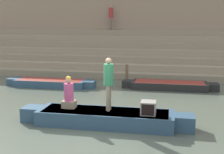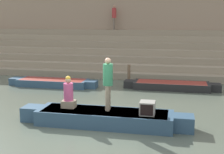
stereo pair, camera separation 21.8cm
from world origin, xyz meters
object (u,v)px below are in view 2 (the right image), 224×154
(person_standing, at_px, (108,80))
(person_on_steps, at_px, (114,15))
(person_rowing, at_px, (69,95))
(rowboat_main, at_px, (104,117))
(moored_boat_distant, at_px, (171,85))
(moored_boat_shore, at_px, (53,82))
(mooring_post, at_px, (129,75))
(tv_set, at_px, (147,108))

(person_standing, height_order, person_on_steps, person_on_steps)
(person_rowing, bearing_deg, person_standing, -1.30)
(rowboat_main, bearing_deg, moored_boat_distant, 69.14)
(person_standing, bearing_deg, person_rowing, 173.01)
(moored_boat_shore, bearing_deg, person_on_steps, 81.63)
(person_rowing, bearing_deg, mooring_post, 80.30)
(person_rowing, height_order, moored_boat_shore, person_rowing)
(person_standing, height_order, tv_set, person_standing)
(person_standing, xyz_separation_m, person_on_steps, (-2.34, 12.37, 2.16))
(tv_set, bearing_deg, mooring_post, 101.19)
(tv_set, distance_m, moored_boat_distant, 6.00)
(person_standing, relative_size, moored_boat_distant, 0.37)
(rowboat_main, height_order, tv_set, tv_set)
(tv_set, xyz_separation_m, moored_boat_shore, (-5.41, 5.42, -0.51))
(person_rowing, xyz_separation_m, moored_boat_distant, (3.28, 5.71, -0.74))
(tv_set, distance_m, mooring_post, 6.83)
(rowboat_main, height_order, moored_boat_shore, rowboat_main)
(rowboat_main, xyz_separation_m, mooring_post, (-0.22, 6.52, 0.27))
(person_on_steps, bearing_deg, person_standing, 171.13)
(tv_set, relative_size, mooring_post, 0.45)
(person_standing, bearing_deg, moored_boat_distant, 65.38)
(moored_boat_shore, relative_size, person_on_steps, 2.73)
(moored_boat_shore, distance_m, person_on_steps, 8.16)
(person_rowing, height_order, moored_boat_distant, person_rowing)
(person_standing, relative_size, tv_set, 3.59)
(mooring_post, bearing_deg, person_on_steps, 108.76)
(rowboat_main, height_order, mooring_post, mooring_post)
(tv_set, bearing_deg, moored_boat_shore, 132.38)
(rowboat_main, xyz_separation_m, person_on_steps, (-2.24, 12.47, 3.40))
(rowboat_main, relative_size, moored_boat_distant, 1.21)
(person_standing, relative_size, person_rowing, 1.59)
(person_on_steps, bearing_deg, moored_boat_distant, -166.89)
(person_rowing, height_order, mooring_post, person_rowing)
(tv_set, xyz_separation_m, moored_boat_distant, (0.61, 5.95, -0.51))
(person_standing, bearing_deg, mooring_post, 86.71)
(rowboat_main, relative_size, moored_boat_shore, 1.22)
(rowboat_main, bearing_deg, tv_set, -6.59)
(tv_set, relative_size, moored_boat_shore, 0.10)
(mooring_post, bearing_deg, person_rowing, -99.28)
(person_rowing, bearing_deg, tv_set, -5.46)
(person_rowing, distance_m, moored_boat_distant, 6.63)
(tv_set, height_order, moored_boat_distant, tv_set)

